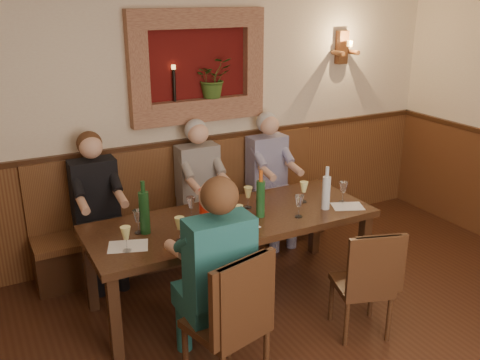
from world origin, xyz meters
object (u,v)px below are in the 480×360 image
object	(u,v)px
person_bench_mid	(202,202)
water_bottle	(326,192)
chair_near_left	(228,347)
chair_near_right	(361,303)
wine_bottle_green_b	(144,212)
bench	(190,223)
person_bench_right	(271,190)
person_chair_front	(214,293)
wine_bottle_green_a	(261,198)
dining_table	(232,226)
spittoon_bucket	(214,206)
person_bench_left	(99,222)

from	to	relation	value
person_bench_mid	water_bottle	size ratio (longest dim) A/B	3.64
chair_near_left	chair_near_right	bearing A→B (deg)	-12.17
wine_bottle_green_b	bench	bearing A→B (deg)	50.69
person_bench_mid	person_bench_right	xyz separation A→B (m)	(0.78, 0.00, -0.00)
person_chair_front	wine_bottle_green_b	bearing A→B (deg)	103.38
wine_bottle_green_a	person_bench_mid	bearing A→B (deg)	97.89
bench	chair_near_right	bearing A→B (deg)	-70.79
dining_table	water_bottle	world-z (taller)	water_bottle
spittoon_bucket	person_bench_left	bearing A→B (deg)	132.37
bench	person_chair_front	xyz separation A→B (m)	(-0.53, -1.72, 0.28)
spittoon_bucket	water_bottle	world-z (taller)	water_bottle
chair_near_left	spittoon_bucket	distance (m)	1.20
person_bench_mid	bench	bearing A→B (deg)	131.86
chair_near_left	person_bench_mid	xyz separation A→B (m)	(0.62, 1.80, 0.27)
chair_near_right	person_bench_right	size ratio (longest dim) A/B	0.65
bench	person_bench_mid	distance (m)	0.28
person_bench_mid	wine_bottle_green_b	world-z (taller)	person_bench_mid
person_chair_front	wine_bottle_green_a	distance (m)	1.07
person_bench_right	person_chair_front	xyz separation A→B (m)	(-1.41, -1.62, 0.04)
chair_near_right	person_chair_front	distance (m)	1.24
person_bench_left	water_bottle	xyz separation A→B (m)	(1.71, -1.04, 0.33)
person_chair_front	water_bottle	distance (m)	1.48
chair_near_right	spittoon_bucket	xyz separation A→B (m)	(-0.81, 0.93, 0.63)
wine_bottle_green_a	water_bottle	world-z (taller)	wine_bottle_green_a
person_bench_right	wine_bottle_green_b	distance (m)	1.82
chair_near_right	water_bottle	world-z (taller)	water_bottle
water_bottle	person_chair_front	bearing A→B (deg)	-156.63
dining_table	bench	xyz separation A→B (m)	(0.00, 0.94, -0.35)
spittoon_bucket	water_bottle	size ratio (longest dim) A/B	0.71
person_bench_right	wine_bottle_green_a	size ratio (longest dim) A/B	3.43
bench	person_bench_mid	xyz separation A→B (m)	(0.09, -0.10, 0.24)
chair_near_right	person_chair_front	bearing A→B (deg)	-168.82
chair_near_right	person_bench_left	bearing A→B (deg)	149.48
spittoon_bucket	wine_bottle_green_a	xyz separation A→B (m)	(0.38, -0.10, 0.03)
person_bench_left	spittoon_bucket	world-z (taller)	person_bench_left
person_chair_front	wine_bottle_green_b	xyz separation A→B (m)	(-0.20, 0.83, 0.32)
person_chair_front	spittoon_bucket	size ratio (longest dim) A/B	5.44
water_bottle	chair_near_left	bearing A→B (deg)	-150.07
bench	wine_bottle_green_b	size ratio (longest dim) A/B	7.04
person_chair_front	spittoon_bucket	distance (m)	0.92
dining_table	wine_bottle_green_a	xyz separation A→B (m)	(0.22, -0.08, 0.24)
person_bench_mid	wine_bottle_green_a	xyz separation A→B (m)	(0.13, -0.92, 0.34)
spittoon_bucket	wine_bottle_green_a	size ratio (longest dim) A/B	0.67
chair_near_left	wine_bottle_green_a	world-z (taller)	wine_bottle_green_a
person_bench_left	wine_bottle_green_b	bearing A→B (deg)	-76.80
dining_table	chair_near_left	bearing A→B (deg)	-118.61
person_bench_mid	wine_bottle_green_b	distance (m)	1.19
person_bench_right	water_bottle	xyz separation A→B (m)	(-0.08, -1.04, 0.34)
dining_table	person_bench_left	size ratio (longest dim) A/B	1.73
spittoon_bucket	chair_near_right	bearing A→B (deg)	-48.94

